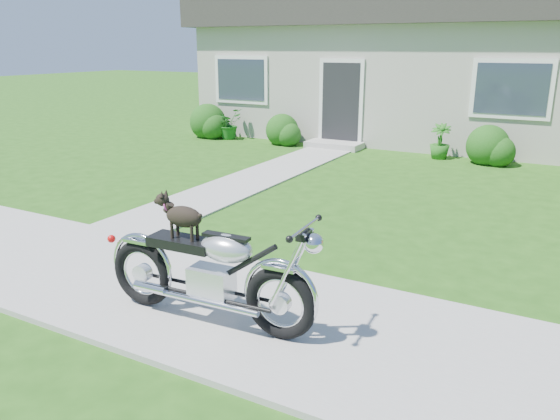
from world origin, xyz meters
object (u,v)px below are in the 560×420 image
at_px(house, 432,58).
at_px(potted_plant_left, 229,124).
at_px(motorcycle_with_dog, 210,270).
at_px(potted_plant_right, 440,141).

bearing_deg(house, potted_plant_left, -143.55).
bearing_deg(house, motorcycle_with_dog, -84.65).
height_order(potted_plant_right, motorcycle_with_dog, motorcycle_with_dog).
relative_size(potted_plant_left, potted_plant_right, 1.04).
height_order(potted_plant_left, motorcycle_with_dog, motorcycle_with_dog).
distance_m(house, potted_plant_left, 6.05).
height_order(potted_plant_left, potted_plant_right, potted_plant_left).
distance_m(house, motorcycle_with_dog, 12.55).
bearing_deg(potted_plant_left, potted_plant_right, 0.00).
height_order(house, motorcycle_with_dog, house).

